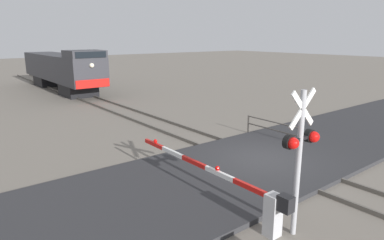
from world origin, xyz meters
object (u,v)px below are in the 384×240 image
at_px(crossing_signal, 300,148).
at_px(guard_railing, 272,127).
at_px(locomotive, 62,69).
at_px(crossing_gate, 244,193).

bearing_deg(crossing_signal, guard_railing, 42.80).
distance_m(locomotive, crossing_signal, 28.25).
height_order(crossing_signal, guard_railing, crossing_signal).
bearing_deg(guard_railing, crossing_gate, -146.56).
bearing_deg(crossing_signal, crossing_gate, 111.41).
relative_size(locomotive, crossing_gate, 2.23).
xyz_separation_m(locomotive, crossing_signal, (-3.31, -28.05, 0.32)).
relative_size(crossing_signal, guard_railing, 1.16).
xyz_separation_m(crossing_signal, guard_railing, (6.13, 5.67, -1.69)).
relative_size(locomotive, guard_railing, 4.62).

